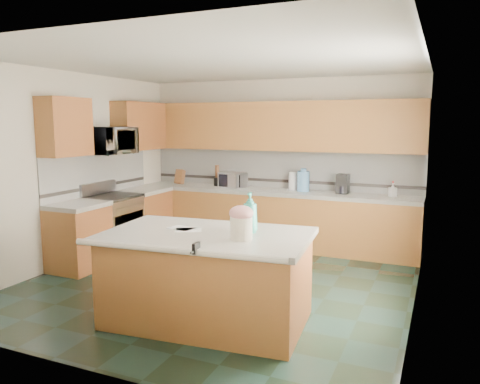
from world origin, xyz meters
The scene contains 52 objects.
floor centered at (0.00, 0.00, 0.00)m, with size 4.60×4.60×0.00m, color black.
ceiling centered at (0.00, 0.00, 2.70)m, with size 4.60×4.60×0.00m, color white.
wall_back centered at (0.00, 2.32, 1.35)m, with size 4.60×0.04×2.70m, color white.
wall_front centered at (0.00, -2.32, 1.35)m, with size 4.60×0.04×2.70m, color white.
wall_left centered at (-2.32, 0.00, 1.35)m, with size 0.04×4.60×2.70m, color white.
wall_right centered at (2.32, 0.00, 1.35)m, with size 0.04×4.60×2.70m, color white.
back_base_cab centered at (0.00, 2.00, 0.43)m, with size 4.60×0.60×0.86m, color #552813.
back_countertop centered at (0.00, 2.00, 0.89)m, with size 4.60×0.64×0.06m, color white.
back_upper_cab centered at (0.00, 2.13, 1.94)m, with size 4.60×0.33×0.78m, color #552813.
back_backsplash centered at (0.00, 2.29, 1.24)m, with size 4.60×0.02×0.63m, color silver.
back_accent_band centered at (0.00, 2.28, 1.04)m, with size 4.60×0.01×0.05m, color black.
left_base_cab_rear centered at (-2.00, 1.29, 0.43)m, with size 0.60×0.82×0.86m, color #552813.
left_counter_rear centered at (-2.00, 1.29, 0.89)m, with size 0.64×0.82×0.06m, color white.
left_base_cab_front centered at (-2.00, -0.24, 0.43)m, with size 0.60×0.72×0.86m, color #552813.
left_counter_front centered at (-2.00, -0.24, 0.89)m, with size 0.64×0.72×0.06m, color white.
left_backsplash centered at (-2.29, 0.55, 1.24)m, with size 0.02×2.30×0.63m, color silver.
left_accent_band centered at (-2.28, 0.55, 1.04)m, with size 0.01×2.30×0.05m, color black.
left_upper_cab_rear centered at (-2.13, 1.42, 1.94)m, with size 0.33×1.09×0.78m, color #552813.
left_upper_cab_front centered at (-2.13, -0.24, 1.94)m, with size 0.33×0.72×0.78m, color #552813.
range_body centered at (-2.00, 0.50, 0.44)m, with size 0.60×0.76×0.88m, color #B7B7BC.
range_oven_door centered at (-1.71, 0.50, 0.40)m, with size 0.02×0.68×0.55m, color black.
range_cooktop centered at (-2.00, 0.50, 0.90)m, with size 0.62×0.78×0.04m, color black.
range_handle centered at (-1.68, 0.50, 0.78)m, with size 0.02×0.02×0.66m, color #B7B7BC.
range_backguard centered at (-2.26, 0.50, 1.02)m, with size 0.06×0.76×0.18m, color #B7B7BC.
microwave centered at (-2.00, 0.50, 1.73)m, with size 0.73×0.50×0.41m, color #B7B7BC.
island_base centered at (0.41, -1.05, 0.43)m, with size 1.92×1.10×0.86m, color #552813.
island_top centered at (0.41, -1.05, 0.89)m, with size 2.02×1.20×0.06m, color white.
island_bullnose centered at (0.41, -1.65, 0.89)m, with size 0.06×0.06×2.02m, color white.
treat_jar centered at (0.83, -1.17, 1.03)m, with size 0.21×0.21×0.22m, color #F1E6CE.
treat_jar_lid centered at (0.83, -1.17, 1.17)m, with size 0.23×0.23×0.14m, color #D58D8D.
treat_jar_knob centered at (0.83, -1.17, 1.22)m, with size 0.03×0.03×0.07m, color tan.
treat_jar_knob_end_l centered at (0.79, -1.17, 1.22)m, with size 0.04×0.04×0.04m, color tan.
treat_jar_knob_end_r centered at (0.87, -1.17, 1.22)m, with size 0.04×0.04×0.04m, color tan.
soap_bottle_island centered at (0.79, -0.88, 1.12)m, with size 0.15×0.16×0.40m, color teal.
paper_sheet_a centered at (0.18, -1.03, 0.92)m, with size 0.26×0.20×0.00m, color white.
paper_sheet_b centered at (0.08, -0.99, 0.92)m, with size 0.26×0.20×0.00m, color white.
clamp_body centered at (0.60, -1.63, 0.93)m, with size 0.03×0.10×0.09m, color black.
clamp_handle centered at (0.60, -1.69, 0.91)m, with size 0.02×0.02×0.07m, color black.
knife_block centered at (-1.76, 2.05, 1.05)m, with size 0.14×0.11×0.25m, color #472814.
utensil_crock centered at (-1.03, 2.08, 0.99)m, with size 0.12×0.12×0.15m, color black.
utensil_bundle centered at (-1.03, 2.08, 1.17)m, with size 0.07×0.07×0.21m, color #472814.
toaster_oven centered at (-0.73, 2.05, 1.04)m, with size 0.43×0.29×0.25m, color #B7B7BC.
toaster_oven_door centered at (-0.73, 1.91, 1.04)m, with size 0.39×0.01×0.21m, color black.
paper_towel centered at (0.31, 2.10, 1.07)m, with size 0.13×0.13×0.29m, color white.
paper_towel_base centered at (0.31, 2.10, 0.93)m, with size 0.19×0.19×0.01m, color #B7B7BC.
water_jug centered at (0.50, 2.06, 1.08)m, with size 0.19×0.19×0.32m, color #5C94CD.
water_jug_neck centered at (0.50, 2.06, 1.26)m, with size 0.09×0.09×0.05m, color #5C94CD.
coffee_maker centered at (1.12, 2.08, 1.07)m, with size 0.18×0.19×0.30m, color black.
coffee_carafe centered at (1.12, 2.04, 0.98)m, with size 0.12×0.12×0.12m, color black.
soap_bottle_back centered at (1.85, 2.05, 1.02)m, with size 0.09×0.09×0.20m, color white.
soap_back_cap centered at (1.85, 2.05, 1.14)m, with size 0.02×0.02×0.03m, color red.
window_light_proxy centered at (2.29, -0.20, 1.50)m, with size 0.02×1.40×1.10m, color white.
Camera 1 is at (2.51, -5.06, 2.00)m, focal length 35.00 mm.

